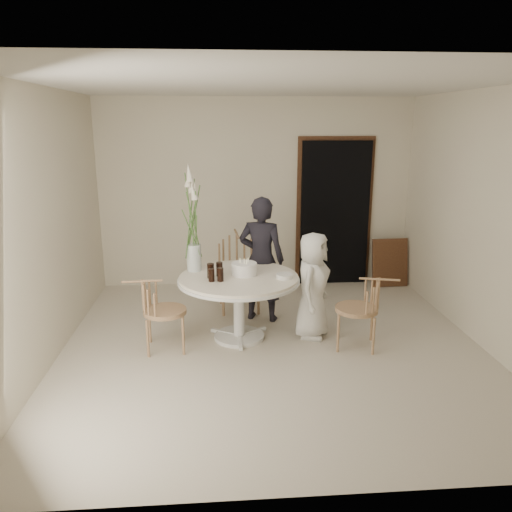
{
  "coord_description": "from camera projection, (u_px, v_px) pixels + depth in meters",
  "views": [
    {
      "loc": [
        -0.56,
        -4.93,
        2.35
      ],
      "look_at": [
        -0.16,
        0.3,
        0.94
      ],
      "focal_mm": 35.0,
      "sensor_mm": 36.0,
      "label": 1
    }
  ],
  "objects": [
    {
      "name": "table",
      "position": [
        239.0,
        286.0,
        5.46
      ],
      "size": [
        1.33,
        1.33,
        0.73
      ],
      "color": "silver",
      "rests_on": "ground"
    },
    {
      "name": "chair_right",
      "position": [
        368.0,
        302.0,
        5.27
      ],
      "size": [
        0.53,
        0.51,
        0.79
      ],
      "rotation": [
        0.0,
        0.0,
        -1.82
      ],
      "color": "#A37C58",
      "rests_on": "ground"
    },
    {
      "name": "boy",
      "position": [
        313.0,
        285.0,
        5.53
      ],
      "size": [
        0.6,
        0.69,
        1.2
      ],
      "primitive_type": "imported",
      "rotation": [
        0.0,
        0.0,
        1.12
      ],
      "color": "silver",
      "rests_on": "ground"
    },
    {
      "name": "cola_tumbler_c",
      "position": [
        219.0,
        269.0,
        5.42
      ],
      "size": [
        0.08,
        0.08,
        0.15
      ],
      "primitive_type": "cylinder",
      "rotation": [
        0.0,
        0.0,
        0.09
      ],
      "color": "black",
      "rests_on": "table"
    },
    {
      "name": "picture_frame",
      "position": [
        390.0,
        263.0,
        7.33
      ],
      "size": [
        0.54,
        0.18,
        0.7
      ],
      "primitive_type": "cube",
      "rotation": [
        -0.17,
        0.0,
        0.05
      ],
      "color": "brown",
      "rests_on": "ground"
    },
    {
      "name": "birthday_cake",
      "position": [
        244.0,
        269.0,
        5.46
      ],
      "size": [
        0.28,
        0.28,
        0.18
      ],
      "rotation": [
        0.0,
        0.0,
        -0.05
      ],
      "color": "white",
      "rests_on": "table"
    },
    {
      "name": "door_trim",
      "position": [
        334.0,
        209.0,
        7.35
      ],
      "size": [
        1.12,
        0.03,
        2.22
      ],
      "primitive_type": "cube",
      "color": "brown",
      "rests_on": "ground"
    },
    {
      "name": "plate_stack",
      "position": [
        285.0,
        276.0,
        5.35
      ],
      "size": [
        0.19,
        0.19,
        0.05
      ],
      "primitive_type": "cylinder",
      "rotation": [
        0.0,
        0.0,
        -0.04
      ],
      "color": "white",
      "rests_on": "table"
    },
    {
      "name": "chair_far",
      "position": [
        238.0,
        260.0,
        6.47
      ],
      "size": [
        0.56,
        0.6,
        0.96
      ],
      "rotation": [
        0.0,
        0.0,
        0.06
      ],
      "color": "#A37C58",
      "rests_on": "ground"
    },
    {
      "name": "girl",
      "position": [
        261.0,
        259.0,
        5.98
      ],
      "size": [
        0.64,
        0.53,
        1.52
      ],
      "primitive_type": "imported",
      "rotation": [
        0.0,
        0.0,
        2.8
      ],
      "color": "black",
      "rests_on": "ground"
    },
    {
      "name": "cola_tumbler_a",
      "position": [
        211.0,
        275.0,
        5.23
      ],
      "size": [
        0.08,
        0.08,
        0.14
      ],
      "primitive_type": "cylinder",
      "rotation": [
        0.0,
        0.0,
        -0.26
      ],
      "color": "black",
      "rests_on": "table"
    },
    {
      "name": "room_shell",
      "position": [
        274.0,
        198.0,
        4.98
      ],
      "size": [
        4.5,
        4.5,
        4.5
      ],
      "color": "silver",
      "rests_on": "ground"
    },
    {
      "name": "chair_left",
      "position": [
        154.0,
        304.0,
        5.21
      ],
      "size": [
        0.49,
        0.46,
        0.78
      ],
      "rotation": [
        0.0,
        0.0,
        1.64
      ],
      "color": "#A37C58",
      "rests_on": "ground"
    },
    {
      "name": "doorway",
      "position": [
        335.0,
        214.0,
        7.32
      ],
      "size": [
        1.0,
        0.1,
        2.1
      ],
      "primitive_type": "cube",
      "color": "black",
      "rests_on": "ground"
    },
    {
      "name": "ground",
      "position": [
        273.0,
        346.0,
        5.4
      ],
      "size": [
        4.5,
        4.5,
        0.0
      ],
      "primitive_type": "plane",
      "color": "beige",
      "rests_on": "ground"
    },
    {
      "name": "cola_tumbler_b",
      "position": [
        220.0,
        275.0,
        5.23
      ],
      "size": [
        0.09,
        0.09,
        0.14
      ],
      "primitive_type": "cylinder",
      "rotation": [
        0.0,
        0.0,
        -0.36
      ],
      "color": "black",
      "rests_on": "table"
    },
    {
      "name": "cola_tumbler_d",
      "position": [
        211.0,
        271.0,
        5.34
      ],
      "size": [
        0.08,
        0.08,
        0.16
      ],
      "primitive_type": "cylinder",
      "rotation": [
        0.0,
        0.0,
        -0.06
      ],
      "color": "black",
      "rests_on": "table"
    },
    {
      "name": "flower_vase",
      "position": [
        193.0,
        227.0,
        5.5
      ],
      "size": [
        0.16,
        0.16,
        1.2
      ],
      "rotation": [
        0.0,
        0.0,
        -0.15
      ],
      "color": "silver",
      "rests_on": "table"
    }
  ]
}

